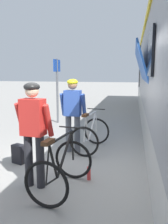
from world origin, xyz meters
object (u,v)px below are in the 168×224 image
at_px(cyclist_near_in_red, 33,126).
at_px(backpack_on_platform, 19,154).
at_px(bicycle_near_black, 61,168).
at_px(platform_sign_post, 57,80).
at_px(bicycle_far_white, 91,134).
at_px(cyclist_far_in_blue, 73,109).
at_px(water_bottle_near_the_bikes, 89,173).

xyz_separation_m(cyclist_near_in_red, backpack_on_platform, (-0.76, 0.89, -0.85)).
distance_m(bicycle_near_black, platform_sign_post, 5.44).
xyz_separation_m(bicycle_near_black, bicycle_far_white, (0.09, 2.13, 0.00)).
bearing_deg(bicycle_far_white, backpack_on_platform, -139.28).
xyz_separation_m(cyclist_far_in_blue, bicycle_far_white, (0.39, 0.23, -0.65)).
bearing_deg(backpack_on_platform, cyclist_near_in_red, -29.48).
distance_m(cyclist_near_in_red, platform_sign_post, 5.11).
bearing_deg(cyclist_far_in_blue, cyclist_near_in_red, -96.05).
bearing_deg(cyclist_near_in_red, bicycle_near_black, -10.08).
height_order(bicycle_far_white, backpack_on_platform, bicycle_far_white).
xyz_separation_m(bicycle_far_white, backpack_on_platform, (-1.34, -1.15, -0.20)).
xyz_separation_m(bicycle_near_black, water_bottle_near_the_bikes, (0.36, 0.51, -0.28)).
distance_m(cyclist_near_in_red, backpack_on_platform, 1.45).
height_order(cyclist_near_in_red, bicycle_far_white, cyclist_near_in_red).
height_order(cyclist_near_in_red, water_bottle_near_the_bikes, cyclist_near_in_red).
bearing_deg(platform_sign_post, cyclist_near_in_red, -76.13).
bearing_deg(water_bottle_near_the_bikes, backpack_on_platform, 163.55).
relative_size(cyclist_far_in_blue, bicycle_far_white, 1.53).
height_order(bicycle_near_black, bicycle_far_white, same).
bearing_deg(cyclist_far_in_blue, backpack_on_platform, -135.82).
distance_m(cyclist_near_in_red, bicycle_near_black, 0.82).
bearing_deg(platform_sign_post, bicycle_far_white, -58.01).
distance_m(bicycle_far_white, backpack_on_platform, 1.78).
relative_size(cyclist_near_in_red, bicycle_far_white, 1.53).
distance_m(bicycle_far_white, platform_sign_post, 3.61).
xyz_separation_m(backpack_on_platform, platform_sign_post, (-0.46, 4.03, 1.42)).
distance_m(backpack_on_platform, platform_sign_post, 4.30).
height_order(cyclist_far_in_blue, bicycle_far_white, cyclist_far_in_blue).
height_order(cyclist_far_in_blue, bicycle_near_black, cyclist_far_in_blue).
height_order(cyclist_near_in_red, backpack_on_platform, cyclist_near_in_red).
height_order(cyclist_far_in_blue, platform_sign_post, platform_sign_post).
distance_m(cyclist_far_in_blue, bicycle_far_white, 0.79).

